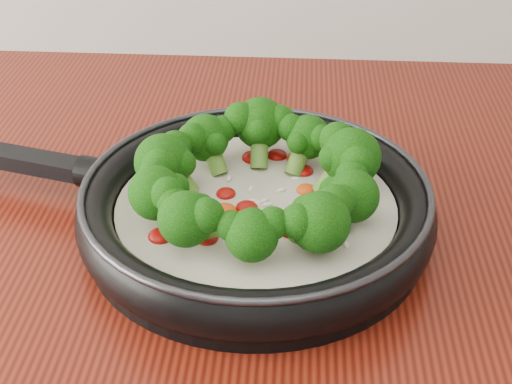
{
  "coord_description": "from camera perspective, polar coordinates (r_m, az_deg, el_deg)",
  "views": [
    {
      "loc": [
        -0.06,
        0.44,
        1.34
      ],
      "look_at": [
        -0.1,
        1.03,
        0.95
      ],
      "focal_mm": 51.5,
      "sensor_mm": 36.0,
      "label": 1
    }
  ],
  "objects": [
    {
      "name": "skillet",
      "position": [
        0.72,
        -0.2,
        -0.74
      ],
      "size": [
        0.58,
        0.43,
        0.1
      ],
      "color": "black",
      "rests_on": "counter"
    }
  ]
}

